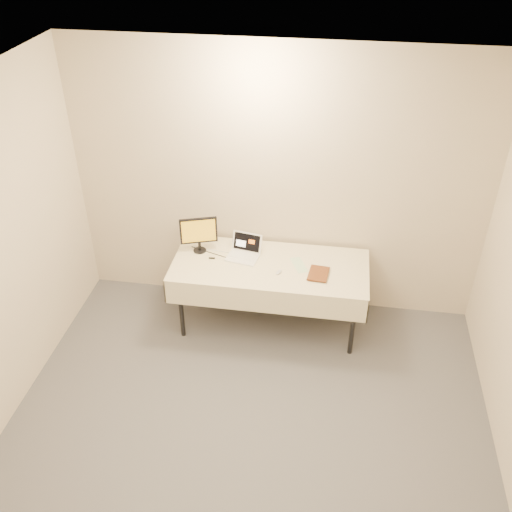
# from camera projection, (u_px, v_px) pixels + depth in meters

# --- Properties ---
(ground) EXTENTS (5.00, 5.00, 0.00)m
(ground) POSITION_uv_depth(u_px,v_px,m) (231.00, 507.00, 4.15)
(ground) COLOR #46464B
(ground) RESTS_ON ground
(back_wall) EXTENTS (4.00, 0.10, 2.70)m
(back_wall) POSITION_uv_depth(u_px,v_px,m) (277.00, 185.00, 5.43)
(back_wall) COLOR beige
(back_wall) RESTS_ON ground
(table) EXTENTS (1.86, 0.81, 0.74)m
(table) POSITION_uv_depth(u_px,v_px,m) (270.00, 270.00, 5.44)
(table) COLOR black
(table) RESTS_ON ground
(laptop) EXTENTS (0.34, 0.32, 0.20)m
(laptop) POSITION_uv_depth(u_px,v_px,m) (244.00, 251.00, 5.50)
(laptop) COLOR white
(laptop) RESTS_ON table
(monitor) EXTENTS (0.35, 0.16, 0.37)m
(monitor) POSITION_uv_depth(u_px,v_px,m) (199.00, 232.00, 5.47)
(monitor) COLOR black
(monitor) RESTS_ON table
(book) EXTENTS (0.18, 0.04, 0.24)m
(book) POSITION_uv_depth(u_px,v_px,m) (309.00, 263.00, 5.22)
(book) COLOR #994B1B
(book) RESTS_ON table
(alarm_clock) EXTENTS (0.13, 0.08, 0.05)m
(alarm_clock) POSITION_uv_depth(u_px,v_px,m) (238.00, 242.00, 5.68)
(alarm_clock) COLOR black
(alarm_clock) RESTS_ON table
(clicker) EXTENTS (0.06, 0.09, 0.02)m
(clicker) POSITION_uv_depth(u_px,v_px,m) (279.00, 272.00, 5.29)
(clicker) COLOR silver
(clicker) RESTS_ON table
(paper_form) EXTENTS (0.20, 0.28, 0.00)m
(paper_form) POSITION_uv_depth(u_px,v_px,m) (299.00, 265.00, 5.40)
(paper_form) COLOR #B7DAAE
(paper_form) RESTS_ON table
(usb_dongle) EXTENTS (0.06, 0.02, 0.01)m
(usb_dongle) POSITION_uv_depth(u_px,v_px,m) (212.00, 258.00, 5.48)
(usb_dongle) COLOR black
(usb_dongle) RESTS_ON table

